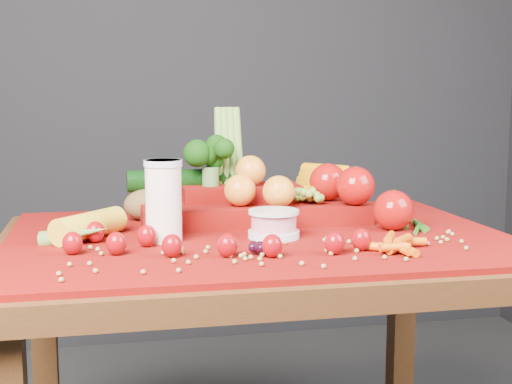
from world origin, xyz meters
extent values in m
cube|color=black|center=(0.00, 1.50, 1.25)|extent=(3.00, 0.02, 2.50)
cube|color=#321E0B|center=(0.00, 0.00, 0.72)|extent=(1.10, 0.80, 0.05)
cube|color=#321E0B|center=(-0.48, 0.33, 0.35)|extent=(0.06, 0.06, 0.70)
cube|color=#321E0B|center=(0.48, 0.33, 0.35)|extent=(0.06, 0.06, 0.70)
cube|color=#680C03|center=(0.00, 0.00, 0.76)|extent=(1.05, 0.75, 0.01)
cylinder|color=white|center=(-0.20, -0.04, 0.85)|extent=(0.07, 0.07, 0.17)
cylinder|color=silver|center=(-0.20, -0.04, 0.92)|extent=(0.08, 0.08, 0.01)
cylinder|color=silver|center=(0.02, -0.05, 0.77)|extent=(0.11, 0.11, 0.01)
cylinder|color=pink|center=(0.02, -0.05, 0.80)|extent=(0.09, 0.09, 0.04)
cylinder|color=silver|center=(0.02, -0.05, 0.82)|extent=(0.11, 0.11, 0.01)
ellipsoid|color=#8A000E|center=(-0.24, -0.08, 0.78)|extent=(0.04, 0.04, 0.04)
cone|color=#0B3F11|center=(-0.24, -0.08, 0.80)|extent=(0.03, 0.03, 0.01)
ellipsoid|color=#8A000E|center=(-0.30, -0.14, 0.78)|extent=(0.04, 0.04, 0.04)
cone|color=#0B3F11|center=(-0.30, -0.14, 0.80)|extent=(0.03, 0.03, 0.01)
ellipsoid|color=#8A000E|center=(-0.20, -0.18, 0.78)|extent=(0.04, 0.04, 0.04)
cone|color=#0B3F11|center=(-0.20, -0.18, 0.80)|extent=(0.03, 0.03, 0.01)
ellipsoid|color=#8A000E|center=(-0.10, -0.20, 0.78)|extent=(0.04, 0.04, 0.04)
cone|color=#0B3F11|center=(-0.10, -0.20, 0.80)|extent=(0.03, 0.03, 0.01)
ellipsoid|color=#8A000E|center=(-0.02, -0.22, 0.78)|extent=(0.04, 0.04, 0.04)
cone|color=#0B3F11|center=(-0.02, -0.22, 0.80)|extent=(0.03, 0.03, 0.01)
ellipsoid|color=#8A000E|center=(0.10, -0.22, 0.78)|extent=(0.04, 0.04, 0.04)
cone|color=#0B3F11|center=(0.10, -0.22, 0.80)|extent=(0.03, 0.03, 0.01)
ellipsoid|color=#8A000E|center=(-0.18, 0.02, 0.78)|extent=(0.04, 0.04, 0.04)
cone|color=#0B3F11|center=(-0.18, 0.02, 0.80)|extent=(0.03, 0.03, 0.01)
ellipsoid|color=#8A000E|center=(-0.34, -0.02, 0.78)|extent=(0.04, 0.04, 0.04)
cone|color=#0B3F11|center=(-0.34, -0.02, 0.80)|extent=(0.03, 0.03, 0.01)
ellipsoid|color=#8A000E|center=(0.16, -0.20, 0.78)|extent=(0.04, 0.04, 0.04)
cone|color=#0B3F11|center=(0.16, -0.20, 0.80)|extent=(0.03, 0.03, 0.01)
ellipsoid|color=#8A000E|center=(-0.38, -0.12, 0.78)|extent=(0.04, 0.04, 0.04)
cone|color=#0B3F11|center=(-0.38, -0.12, 0.80)|extent=(0.03, 0.03, 0.01)
cylinder|color=yellow|center=(-0.35, 0.02, 0.79)|extent=(0.16, 0.17, 0.06)
ellipsoid|color=brown|center=(-0.22, 0.21, 0.80)|extent=(0.11, 0.08, 0.07)
cube|color=#680C03|center=(0.02, 0.15, 0.78)|extent=(0.52, 0.22, 0.04)
cube|color=#680C03|center=(0.00, 0.20, 0.82)|extent=(0.28, 0.12, 0.03)
sphere|color=#A20704|center=(0.24, 0.06, 0.85)|extent=(0.09, 0.09, 0.09)
sphere|color=#A20704|center=(0.30, -0.02, 0.81)|extent=(0.09, 0.09, 0.09)
sphere|color=#A20704|center=(0.20, 0.14, 0.85)|extent=(0.09, 0.09, 0.09)
sphere|color=#C95A0B|center=(-0.02, 0.10, 0.84)|extent=(0.07, 0.07, 0.07)
sphere|color=#C95A0B|center=(0.06, 0.06, 0.84)|extent=(0.07, 0.07, 0.07)
sphere|color=#C95A0B|center=(0.02, 0.18, 0.88)|extent=(0.07, 0.07, 0.07)
cylinder|color=orange|center=(0.16, 0.22, 0.82)|extent=(0.06, 0.15, 0.04)
cylinder|color=orange|center=(0.18, 0.22, 0.84)|extent=(0.04, 0.15, 0.04)
cylinder|color=orange|center=(0.20, 0.22, 0.85)|extent=(0.07, 0.15, 0.04)
cylinder|color=orange|center=(0.22, 0.22, 0.87)|extent=(0.10, 0.15, 0.04)
cylinder|color=#3F662D|center=(-0.07, 0.20, 0.86)|extent=(0.04, 0.04, 0.04)
cylinder|color=olive|center=(-0.05, 0.24, 0.92)|extent=(0.03, 0.06, 0.22)
cylinder|color=olive|center=(-0.03, 0.24, 0.92)|extent=(0.02, 0.06, 0.22)
cylinder|color=olive|center=(-0.01, 0.24, 0.92)|extent=(0.02, 0.06, 0.22)
cylinder|color=olive|center=(0.00, 0.24, 0.92)|extent=(0.03, 0.06, 0.22)
cylinder|color=black|center=(-0.14, 0.24, 0.85)|extent=(0.26, 0.06, 0.05)
camera|label=1|loc=(-0.31, -1.47, 1.07)|focal=50.00mm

